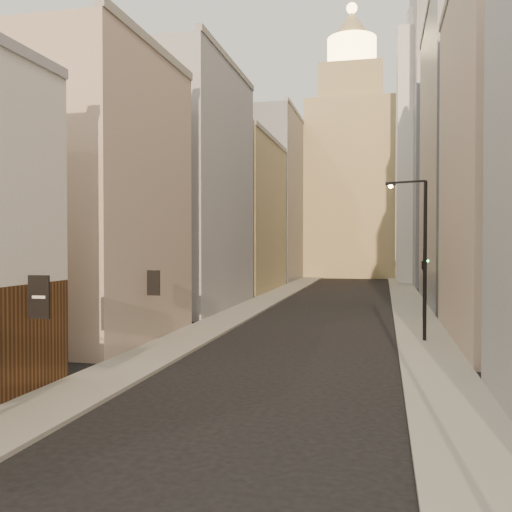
# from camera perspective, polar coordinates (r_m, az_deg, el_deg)

# --- Properties ---
(sidewalk_left) EXTENTS (3.00, 140.00, 0.15)m
(sidewalk_left) POSITION_cam_1_polar(r_m,az_deg,el_deg) (59.65, 2.19, -3.87)
(sidewalk_left) COLOR gray
(sidewalk_left) RESTS_ON ground
(sidewalk_right) EXTENTS (3.00, 140.00, 0.15)m
(sidewalk_right) POSITION_cam_1_polar(r_m,az_deg,el_deg) (58.72, 14.80, -4.00)
(sidewalk_right) COLOR gray
(sidewalk_right) RESTS_ON ground
(left_bldg_beige) EXTENTS (8.00, 12.00, 16.00)m
(left_bldg_beige) POSITION_cam_1_polar(r_m,az_deg,el_deg) (33.72, -16.32, 5.58)
(left_bldg_beige) COLOR #BBA490
(left_bldg_beige) RESTS_ON ground
(left_bldg_grey) EXTENTS (8.00, 16.00, 20.00)m
(left_bldg_grey) POSITION_cam_1_polar(r_m,az_deg,el_deg) (48.46, -7.08, 6.67)
(left_bldg_grey) COLOR gray
(left_bldg_grey) RESTS_ON ground
(left_bldg_tan) EXTENTS (8.00, 18.00, 17.00)m
(left_bldg_tan) POSITION_cam_1_polar(r_m,az_deg,el_deg) (65.55, -1.75, 3.96)
(left_bldg_tan) COLOR tan
(left_bldg_tan) RESTS_ON ground
(left_bldg_wingrid) EXTENTS (8.00, 20.00, 24.00)m
(left_bldg_wingrid) POSITION_cam_1_polar(r_m,az_deg,el_deg) (85.25, 1.60, 5.70)
(left_bldg_wingrid) COLOR gray
(left_bldg_wingrid) RESTS_ON ground
(right_bldg_wingrid) EXTENTS (8.00, 20.00, 26.00)m
(right_bldg_wingrid) POSITION_cam_1_polar(r_m,az_deg,el_deg) (54.51, 20.94, 9.17)
(right_bldg_wingrid) COLOR gray
(right_bldg_wingrid) RESTS_ON ground
(highrise) EXTENTS (21.00, 23.00, 51.20)m
(highrise) POSITION_cam_1_polar(r_m,az_deg,el_deg) (85.02, 22.33, 14.95)
(highrise) COLOR gray
(highrise) RESTS_ON ground
(clock_tower) EXTENTS (14.00, 14.00, 44.90)m
(clock_tower) POSITION_cam_1_polar(r_m,az_deg,el_deg) (96.35, 9.50, 8.55)
(clock_tower) COLOR tan
(clock_tower) RESTS_ON ground
(white_tower) EXTENTS (8.00, 8.00, 41.50)m
(white_tower) POSITION_cam_1_polar(r_m,az_deg,el_deg) (82.68, 16.72, 10.40)
(white_tower) COLOR silver
(white_tower) RESTS_ON ground
(streetlamp_mid) EXTENTS (2.22, 0.99, 8.89)m
(streetlamp_mid) POSITION_cam_1_polar(r_m,az_deg,el_deg) (32.37, 16.16, 0.59)
(streetlamp_mid) COLOR black
(streetlamp_mid) RESTS_ON ground
(traffic_light_right) EXTENTS (0.64, 0.61, 5.00)m
(traffic_light_right) POSITION_cam_1_polar(r_m,az_deg,el_deg) (41.71, 16.46, -0.97)
(traffic_light_right) COLOR black
(traffic_light_right) RESTS_ON ground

